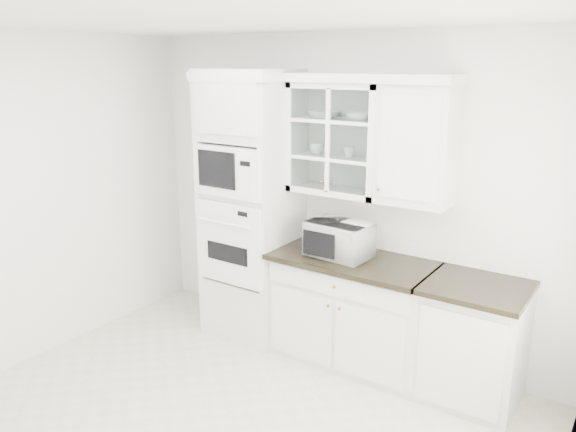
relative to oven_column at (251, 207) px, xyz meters
The scene contains 12 objects.
room_shell 1.37m from the oven_column, 52.79° to the right, with size 4.00×3.50×2.70m.
oven_column is the anchor object (origin of this frame).
base_cabinet_run 1.27m from the oven_column, ahead, with size 1.32×0.67×0.92m.
extra_base_cabinet 2.16m from the oven_column, ahead, with size 0.72×0.67×0.92m.
upper_cabinet_glass 1.03m from the oven_column, 12.10° to the left, with size 0.80×0.33×0.90m.
upper_cabinet_solid 1.60m from the oven_column, ahead, with size 0.55×0.33×0.90m, color silver.
crown_molding 1.33m from the oven_column, 11.90° to the left, with size 2.14×0.38×0.07m, color silver.
countertop_microwave 0.92m from the oven_column, ahead, with size 0.50×0.41×0.29m, color white.
bowl_a 1.07m from the oven_column, 14.46° to the left, with size 0.24×0.24×0.06m, color white.
bowl_b 1.29m from the oven_column, ahead, with size 0.20×0.20×0.06m, color white.
cup_a 0.82m from the oven_column, 14.98° to the left, with size 0.11×0.11×0.09m, color white.
cup_b 1.05m from the oven_column, 11.54° to the left, with size 0.09×0.09×0.08m, color white.
Camera 1 is at (2.26, -2.42, 2.45)m, focal length 35.00 mm.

